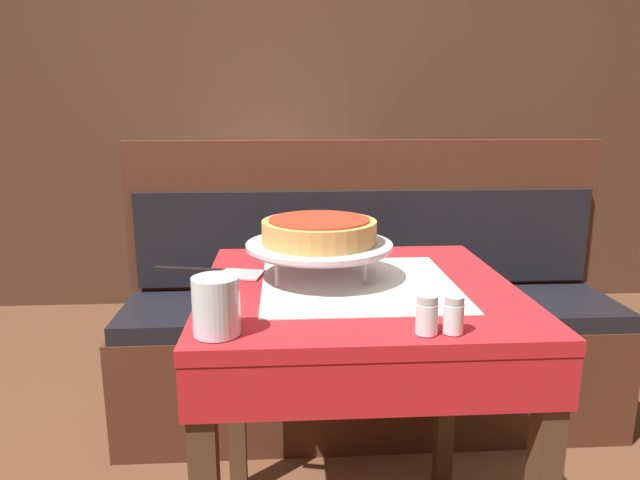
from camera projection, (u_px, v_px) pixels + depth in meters
name	position (u px, v px, depth m)	size (l,w,h in m)	color
dining_table_front	(357.00, 325.00, 1.32)	(0.70, 0.70, 0.76)	red
dining_table_rear	(273.00, 209.00, 2.80)	(0.83, 0.83, 0.77)	beige
booth_bench	(369.00, 338.00, 2.12)	(1.79, 0.45, 1.04)	#4C2819
back_wall_panel	(312.00, 100.00, 3.27)	(6.00, 0.04, 2.40)	#4C2D1E
pizza_pan_stand	(319.00, 247.00, 1.32)	(0.34, 0.34, 0.09)	#ADADB2
deep_dish_pizza	(319.00, 231.00, 1.31)	(0.26, 0.26, 0.06)	tan
pizza_server	(211.00, 272.00, 1.37)	(0.27, 0.11, 0.01)	#BCBCC1
water_glass_near	(216.00, 306.00, 1.00)	(0.08, 0.08, 0.10)	silver
salt_shaker	(427.00, 315.00, 1.00)	(0.04, 0.04, 0.07)	silver
pepper_shaker	(454.00, 315.00, 1.00)	(0.04, 0.04, 0.07)	silver
condiment_caddy	(251.00, 182.00, 2.74)	(0.14, 0.14, 0.18)	black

